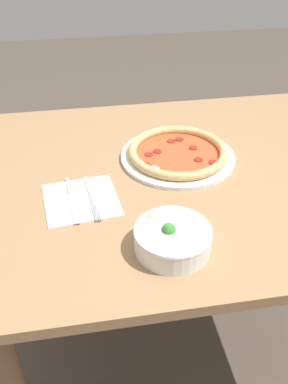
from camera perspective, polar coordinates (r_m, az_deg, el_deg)
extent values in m
plane|color=#4C4238|center=(1.77, 3.54, -18.08)|extent=(8.00, 8.00, 0.00)
cube|color=#99724C|center=(1.25, 4.77, 2.10)|extent=(1.13, 0.96, 0.03)
cylinder|color=olive|center=(1.93, 15.62, 0.87)|extent=(0.06, 0.06, 0.72)
cylinder|color=olive|center=(1.79, -14.61, -2.17)|extent=(0.06, 0.06, 0.72)
cylinder|color=white|center=(1.30, 4.50, 4.73)|extent=(0.34, 0.34, 0.01)
torus|color=tan|center=(1.29, 4.54, 5.45)|extent=(0.30, 0.30, 0.03)
cylinder|color=#D14C28|center=(1.30, 4.52, 5.07)|extent=(0.27, 0.27, 0.01)
cylinder|color=maroon|center=(1.30, 1.80, 5.45)|extent=(0.03, 0.03, 0.00)
cylinder|color=maroon|center=(1.23, 0.38, 3.59)|extent=(0.03, 0.03, 0.00)
cylinder|color=maroon|center=(1.27, 7.29, 4.30)|extent=(0.03, 0.03, 0.00)
cylinder|color=maroon|center=(1.29, 0.67, 5.03)|extent=(0.03, 0.03, 0.00)
cylinder|color=maroon|center=(1.37, 4.75, 7.03)|extent=(0.03, 0.03, 0.00)
cylinder|color=maroon|center=(1.26, 9.21, 3.93)|extent=(0.03, 0.03, 0.00)
cylinder|color=maroon|center=(1.33, 6.59, 5.87)|extent=(0.03, 0.03, 0.00)
cylinder|color=maroon|center=(1.36, 3.66, 6.79)|extent=(0.03, 0.03, 0.00)
ellipsoid|color=silver|center=(1.22, 1.27, 3.19)|extent=(0.03, 0.03, 0.01)
cylinder|color=white|center=(0.97, 3.83, -6.30)|extent=(0.17, 0.17, 0.06)
torus|color=white|center=(0.96, 3.89, -5.26)|extent=(0.18, 0.18, 0.01)
ellipsoid|color=#998466|center=(0.99, 1.19, -4.09)|extent=(0.04, 0.04, 0.02)
ellipsoid|color=tan|center=(0.99, 0.85, -3.56)|extent=(0.04, 0.04, 0.02)
ellipsoid|color=tan|center=(0.91, 3.99, -7.96)|extent=(0.04, 0.04, 0.02)
ellipsoid|color=tan|center=(0.97, 1.62, -4.48)|extent=(0.03, 0.04, 0.02)
ellipsoid|color=tan|center=(0.96, 7.20, -6.37)|extent=(0.04, 0.03, 0.02)
ellipsoid|color=tan|center=(0.96, 7.61, -5.87)|extent=(0.04, 0.03, 0.02)
sphere|color=#388433|center=(0.95, 3.32, -5.06)|extent=(0.03, 0.03, 0.03)
cube|color=white|center=(1.14, -8.40, -1.02)|extent=(0.21, 0.21, 0.00)
cube|color=silver|center=(1.16, -7.25, 0.12)|extent=(0.02, 0.14, 0.00)
cube|color=silver|center=(1.08, -6.69, -2.88)|extent=(0.01, 0.06, 0.00)
cube|color=silver|center=(1.08, -6.46, -2.84)|extent=(0.01, 0.06, 0.00)
cube|color=silver|center=(1.08, -6.24, -2.81)|extent=(0.01, 0.06, 0.00)
cube|color=silver|center=(1.08, -6.02, -2.77)|extent=(0.01, 0.06, 0.00)
cube|color=silver|center=(1.19, -10.00, 0.70)|extent=(0.02, 0.08, 0.01)
cube|color=silver|center=(1.11, -9.31, -2.22)|extent=(0.03, 0.12, 0.00)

